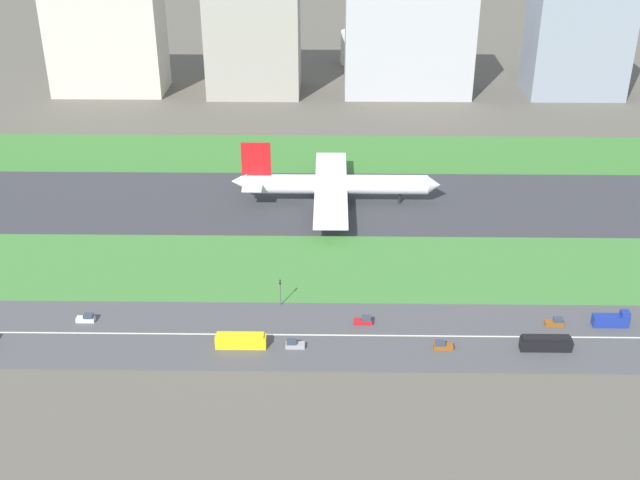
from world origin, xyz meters
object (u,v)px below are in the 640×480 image
Objects in this scene: bus_0 at (241,341)px; terminal_building at (107,41)px; car_5 at (555,322)px; car_3 at (294,344)px; office_tower at (408,42)px; traffic_light at (280,290)px; airliner at (332,184)px; hangar_building at (253,34)px; car_4 at (442,346)px; car_1 at (86,318)px; car_0 at (364,321)px; truck_0 at (612,320)px; fuel_tank_centre at (404,49)px; cargo_warehouse at (578,41)px; fuel_tank_west at (358,48)px; bus_1 at (546,343)px.

terminal_building is at bearing -68.47° from bus_0.
car_5 is at bearing -50.53° from terminal_building.
office_tower is at bearing -101.96° from car_3.
traffic_light is 193.91m from terminal_building.
car_3 is 0.09× the size of terminal_building.
airliner is at bearing -104.86° from bus_0.
office_tower reaches higher than bus_0.
office_tower is at bearing 0.00° from hangar_building.
airliner is at bearing -71.99° from car_4.
traffic_light reaches higher than car_1.
traffic_light reaches higher than car_0.
truck_0 is at bearing -173.47° from bus_0.
car_5 is at bearing -6.90° from traffic_light.
car_3 is at bearing -65.39° from terminal_building.
hangar_building is 83.64m from fuel_tank_centre.
bus_0 is 207.35m from terminal_building.
cargo_warehouse is 103.26m from fuel_tank_west.
fuel_tank_centre is (93.48, 227.00, 6.43)m from car_1.
cargo_warehouse reaches higher than airliner.
fuel_tank_west is at bearing -86.80° from car_4.
car_4 is 84.90m from car_1.
hangar_building reaches higher than office_tower.
cargo_warehouse reaches higher than car_1.
car_1 is at bearing -11.21° from car_3.
terminal_building is 2.43× the size of fuel_tank_centre.
traffic_light is at bearing -16.33° from bus_1.
terminal_building is 62.82m from hangar_building.
car_4 is 33.86m from car_3.
airliner is 162.71m from fuel_tank_centre.
cargo_warehouse is (103.89, 114.00, 16.36)m from airliner.
airliner is 90.15m from car_1.
cargo_warehouse is at bearing 62.17° from car_0.
car_3 is 51.43m from car_1.
cargo_warehouse is (71.69, 0.00, 0.53)m from office_tower.
traffic_light is 0.16× the size of cargo_warehouse.
bus_0 is at bearing -14.65° from car_1.
car_0 is at bearing -97.63° from office_tower.
car_5 is 0.61× the size of traffic_light.
car_5 is at bearing -64.41° from hangar_building.
car_0 is 0.10× the size of cargo_warehouse.
traffic_light is at bearing 174.25° from truck_0.
truck_0 is 186.93m from cargo_warehouse.
truck_0 is 79.80m from traffic_light.
traffic_light is 0.14× the size of hangar_building.
car_3 is 195.14m from hangar_building.
bus_0 reaches higher than car_3.
car_4 is at bearing -166.40° from truck_0.
car_4 is at bearing -112.24° from cargo_warehouse.
traffic_light is 210.22m from cargo_warehouse.
traffic_light is (-20.45, 7.99, 3.37)m from car_0.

